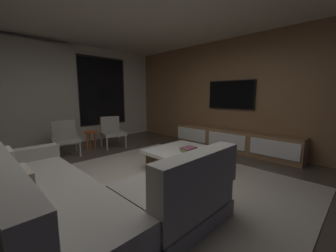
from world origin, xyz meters
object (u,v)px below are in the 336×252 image
Objects in this scene: side_stool at (91,135)px; mounted_tv at (231,95)px; accent_chair_near_window at (112,130)px; sectional_couch at (81,199)px; coffee_table at (185,159)px; book_stack_on_coffee_table at (188,149)px; accent_chair_by_curtain at (65,136)px; media_console at (232,141)px.

mounted_tv is (2.55, -2.31, 0.98)m from side_stool.
sectional_couch is at bearing -125.07° from accent_chair_near_window.
mounted_tv is (1.93, 0.17, 1.16)m from coffee_table.
side_stool is at bearing 102.70° from book_stack_on_coffee_table.
side_stool is (-0.62, 2.49, 0.19)m from coffee_table.
coffee_table is 2.26m from mounted_tv.
book_stack_on_coffee_table is at bearing -65.52° from accent_chair_by_curtain.
book_stack_on_coffee_table is at bearing -171.60° from mounted_tv.
sectional_couch reaches higher than accent_chair_near_window.
sectional_couch reaches higher than media_console.
mounted_tv is at bearing -36.16° from accent_chair_by_curtain.
book_stack_on_coffee_table is (1.95, 0.19, 0.11)m from sectional_couch.
coffee_table is (1.99, 0.30, -0.10)m from sectional_couch.
coffee_table is 2.52× the size of side_stool.
coffee_table is at bearing -63.87° from accent_chair_by_curtain.
accent_chair_by_curtain is (-1.18, 2.59, 0.03)m from book_stack_on_coffee_table.
mounted_tv is at bearing 47.55° from media_console.
accent_chair_near_window is at bearing 54.93° from sectional_couch.
coffee_table is 4.26× the size of book_stack_on_coffee_table.
accent_chair_by_curtain is at bearing 114.48° from book_stack_on_coffee_table.
accent_chair_by_curtain is (-1.13, 0.07, 0.00)m from accent_chair_near_window.
accent_chair_by_curtain is 0.60m from side_stool.
mounted_tv is (3.14, -2.30, 0.92)m from accent_chair_by_curtain.
mounted_tv reaches higher than side_stool.
book_stack_on_coffee_table is at bearing -106.63° from coffee_table.
side_stool is at bearing 63.91° from sectional_couch.
book_stack_on_coffee_table reaches higher than coffee_table.
book_stack_on_coffee_table is (-0.03, -0.12, 0.21)m from coffee_table.
mounted_tv reaches higher than coffee_table.
sectional_couch is 3.21× the size of accent_chair_by_curtain.
media_console is 2.60× the size of mounted_tv.
accent_chair_by_curtain is at bearing 143.84° from mounted_tv.
sectional_couch is 1.96m from book_stack_on_coffee_table.
side_stool is 0.15× the size of media_console.
accent_chair_by_curtain is 3.88m from media_console.
accent_chair_near_window reaches higher than side_stool.
accent_chair_near_window is (-0.05, 2.52, 0.03)m from book_stack_on_coffee_table.
book_stack_on_coffee_table is 0.35× the size of accent_chair_near_window.
accent_chair_near_window is 1.00× the size of accent_chair_by_curtain.
accent_chair_by_curtain reaches higher than book_stack_on_coffee_table.
accent_chair_by_curtain is 1.70× the size of side_stool.
accent_chair_near_window is at bearing 91.16° from book_stack_on_coffee_table.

